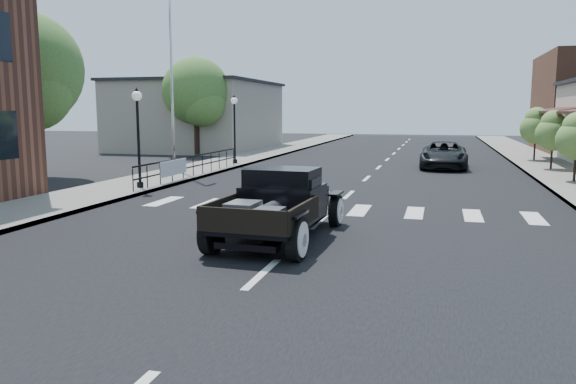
# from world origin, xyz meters

# --- Properties ---
(ground) EXTENTS (120.00, 120.00, 0.00)m
(ground) POSITION_xyz_m (0.00, 0.00, 0.00)
(ground) COLOR black
(ground) RESTS_ON ground
(road) EXTENTS (14.00, 80.00, 0.02)m
(road) POSITION_xyz_m (0.00, 15.00, 0.01)
(road) COLOR black
(road) RESTS_ON ground
(road_markings) EXTENTS (12.00, 60.00, 0.06)m
(road_markings) POSITION_xyz_m (0.00, 10.00, 0.00)
(road_markings) COLOR silver
(road_markings) RESTS_ON ground
(sidewalk_left) EXTENTS (3.00, 80.00, 0.15)m
(sidewalk_left) POSITION_xyz_m (-8.50, 15.00, 0.07)
(sidewalk_left) COLOR gray
(sidewalk_left) RESTS_ON ground
(sidewalk_right) EXTENTS (3.00, 80.00, 0.15)m
(sidewalk_right) POSITION_xyz_m (8.50, 15.00, 0.07)
(sidewalk_right) COLOR gray
(sidewalk_right) RESTS_ON ground
(low_building_left) EXTENTS (10.00, 12.00, 5.00)m
(low_building_left) POSITION_xyz_m (-15.00, 28.00, 2.50)
(low_building_left) COLOR gray
(low_building_left) RESTS_ON ground
(railing) EXTENTS (0.08, 10.00, 1.00)m
(railing) POSITION_xyz_m (-7.30, 10.00, 0.65)
(railing) COLOR black
(railing) RESTS_ON sidewalk_left
(banner) EXTENTS (0.04, 2.20, 0.60)m
(banner) POSITION_xyz_m (-7.22, 8.00, 0.45)
(banner) COLOR silver
(banner) RESTS_ON sidewalk_left
(lamp_post_b) EXTENTS (0.36, 0.36, 3.64)m
(lamp_post_b) POSITION_xyz_m (-7.60, 6.00, 1.97)
(lamp_post_b) COLOR black
(lamp_post_b) RESTS_ON sidewalk_left
(lamp_post_c) EXTENTS (0.36, 0.36, 3.64)m
(lamp_post_c) POSITION_xyz_m (-7.60, 16.00, 1.97)
(lamp_post_c) COLOR black
(lamp_post_c) RESTS_ON sidewalk_left
(flagpole) EXTENTS (0.12, 0.12, 12.93)m
(flagpole) POSITION_xyz_m (-9.20, 12.00, 6.61)
(flagpole) COLOR silver
(flagpole) RESTS_ON sidewalk_left
(big_tree_near) EXTENTS (4.84, 4.84, 7.11)m
(big_tree_near) POSITION_xyz_m (-14.00, 8.00, 3.56)
(big_tree_near) COLOR #41682C
(big_tree_near) RESTS_ON ground
(big_tree_far) EXTENTS (4.38, 4.38, 6.44)m
(big_tree_far) POSITION_xyz_m (-12.50, 22.00, 3.22)
(big_tree_far) COLOR #41682C
(big_tree_far) RESTS_ON ground
(small_tree_c) EXTENTS (1.59, 1.59, 2.66)m
(small_tree_c) POSITION_xyz_m (8.30, 12.21, 1.48)
(small_tree_c) COLOR #597D39
(small_tree_c) RESTS_ON sidewalk_right
(small_tree_d) EXTENTS (1.64, 1.64, 2.73)m
(small_tree_d) POSITION_xyz_m (8.30, 17.16, 1.51)
(small_tree_d) COLOR #597D39
(small_tree_d) RESTS_ON sidewalk_right
(small_tree_e) EXTENTS (1.74, 1.74, 2.90)m
(small_tree_e) POSITION_xyz_m (8.30, 22.31, 1.60)
(small_tree_e) COLOR #597D39
(small_tree_e) RESTS_ON sidewalk_right
(hotrod_pickup) EXTENTS (2.49, 4.96, 1.68)m
(hotrod_pickup) POSITION_xyz_m (-0.46, -0.24, 0.84)
(hotrod_pickup) COLOR black
(hotrod_pickup) RESTS_ON ground
(second_car) EXTENTS (2.34, 4.97, 1.37)m
(second_car) POSITION_xyz_m (3.27, 17.51, 0.69)
(second_car) COLOR black
(second_car) RESTS_ON ground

